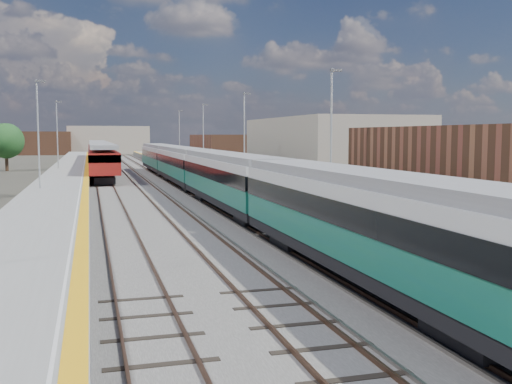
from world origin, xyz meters
name	(u,v)px	position (x,y,z in m)	size (l,w,h in m)	color
ground	(161,183)	(0.00, 50.00, 0.00)	(320.00, 320.00, 0.00)	#47443A
ballast_bed	(136,181)	(-2.25, 52.50, 0.03)	(10.50, 155.00, 0.06)	#565451
tracks	(141,179)	(-1.65, 54.18, 0.11)	(8.96, 160.00, 0.17)	#4C3323
platform_right	(208,175)	(5.28, 52.49, 0.54)	(4.70, 155.00, 8.52)	slate
platform_left	(67,177)	(-9.05, 52.49, 0.52)	(4.30, 155.00, 8.52)	slate
buildings	(38,109)	(-18.12, 138.60, 10.70)	(72.00, 185.50, 40.00)	brown
green_train	(202,169)	(1.50, 35.29, 2.11)	(2.72, 75.90, 3.00)	black
red_train	(99,154)	(-5.50, 74.75, 2.17)	(2.91, 58.99, 3.67)	black
tree_c	(6,141)	(-17.35, 74.67, 3.96)	(4.65, 4.65, 6.30)	#382619
tree_d	(302,145)	(22.29, 70.15, 3.35)	(3.94, 3.94, 5.33)	#382619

